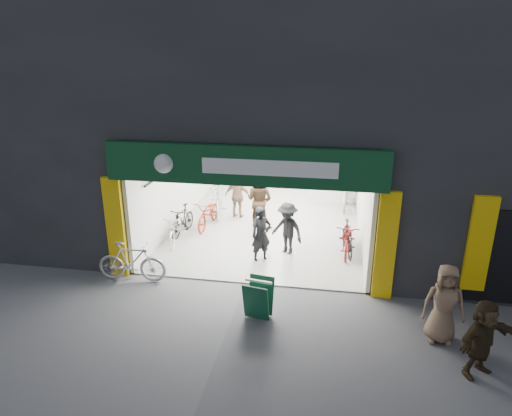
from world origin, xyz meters
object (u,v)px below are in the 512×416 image
(bike_left_front, at_px, (177,228))
(sandwich_board, at_px, (258,298))
(pedestrian_near, at_px, (444,304))
(bike_right_front, at_px, (348,238))
(parked_bike, at_px, (132,262))

(bike_left_front, xyz_separation_m, sandwich_board, (3.06, -3.55, 0.03))
(bike_left_front, distance_m, sandwich_board, 4.68)
(bike_left_front, bearing_deg, pedestrian_near, -35.69)
(bike_right_front, height_order, pedestrian_near, pedestrian_near)
(bike_left_front, distance_m, bike_right_front, 5.00)
(parked_bike, distance_m, sandwich_board, 3.53)
(bike_right_front, height_order, parked_bike, parked_bike)
(bike_right_front, xyz_separation_m, sandwich_board, (-1.94, -3.59, 0.01))
(bike_left_front, bearing_deg, bike_right_front, -6.28)
(pedestrian_near, bearing_deg, parked_bike, 170.59)
(parked_bike, xyz_separation_m, pedestrian_near, (7.06, -1.25, 0.30))
(bike_left_front, height_order, pedestrian_near, pedestrian_near)
(sandwich_board, bearing_deg, pedestrian_near, 6.20)
(sandwich_board, bearing_deg, bike_right_front, 70.63)
(bike_right_front, height_order, sandwich_board, bike_right_front)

